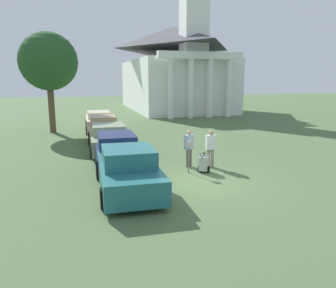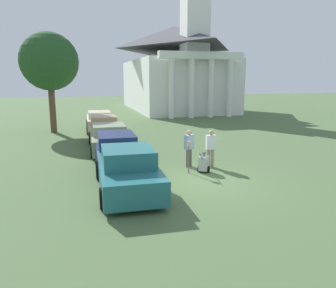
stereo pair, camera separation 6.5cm
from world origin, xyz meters
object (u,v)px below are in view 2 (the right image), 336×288
at_px(parked_car_navy, 116,151).
at_px(parked_car_sage, 109,138).
at_px(church, 175,65).
at_px(equipment_cart, 204,163).
at_px(parked_car_cream, 100,121).
at_px(parking_meter, 189,151).
at_px(parked_car_tan, 104,128).
at_px(person_supervisor, 211,146).
at_px(person_worker, 189,146).
at_px(parked_car_teal, 128,171).

height_order(parked_car_navy, parked_car_sage, parked_car_navy).
distance_m(parked_car_sage, church, 24.19).
height_order(equipment_cart, church, church).
bearing_deg(equipment_cart, parked_car_cream, 140.63).
xyz_separation_m(parked_car_navy, parking_meter, (2.74, -1.82, 0.23)).
bearing_deg(parked_car_tan, person_supervisor, -61.81).
bearing_deg(parked_car_cream, parked_car_sage, -88.29).
relative_size(parked_car_tan, parking_meter, 3.62).
bearing_deg(equipment_cart, church, 110.90).
height_order(parked_car_tan, church, church).
height_order(parked_car_cream, church, church).
relative_size(parked_car_tan, person_worker, 2.94).
bearing_deg(parked_car_cream, person_supervisor, -69.51).
relative_size(parked_car_sage, church, 0.21).
bearing_deg(parking_meter, equipment_cart, -4.80).
bearing_deg(person_supervisor, parking_meter, 32.28).
height_order(parking_meter, person_worker, person_worker).
height_order(parked_car_teal, parked_car_tan, parked_car_teal).
distance_m(person_worker, person_supervisor, 0.95).
height_order(parked_car_navy, parked_car_tan, parked_car_tan).
height_order(parked_car_tan, parked_car_cream, parked_car_tan).
height_order(parked_car_teal, parked_car_navy, parked_car_teal).
relative_size(person_supervisor, church, 0.07).
height_order(parked_car_sage, parking_meter, parked_car_sage).
distance_m(equipment_cart, church, 27.93).
relative_size(parked_car_navy, equipment_cart, 5.32).
xyz_separation_m(parked_car_sage, equipment_cart, (3.39, -5.20, -0.29)).
bearing_deg(person_supervisor, parked_car_navy, -11.06).
xyz_separation_m(person_worker, church, (7.14, 25.64, 4.48)).
relative_size(parked_car_sage, parking_meter, 3.78).
distance_m(parked_car_sage, equipment_cart, 6.22).
bearing_deg(parked_car_tan, parked_car_teal, -88.28).
bearing_deg(equipment_cart, parked_car_sage, 158.39).
height_order(parked_car_sage, person_supervisor, person_supervisor).
height_order(person_supervisor, church, church).
relative_size(parked_car_navy, person_worker, 3.21).
distance_m(parked_car_cream, person_supervisor, 12.35).
relative_size(parked_car_navy, parked_car_sage, 1.05).
distance_m(parked_car_teal, parking_meter, 3.11).
distance_m(parked_car_sage, parked_car_tan, 3.44).
bearing_deg(equipment_cart, parked_car_tan, 146.70).
bearing_deg(parked_car_tan, equipment_cart, -66.86).
xyz_separation_m(parked_car_teal, parked_car_sage, (0.00, 6.59, -0.02)).
bearing_deg(equipment_cart, parked_car_navy, -173.59).
height_order(parked_car_navy, parked_car_cream, parked_car_navy).
height_order(parked_car_sage, parked_car_cream, parked_car_sage).
bearing_deg(person_supervisor, church, -97.75).
relative_size(parked_car_teal, parked_car_navy, 0.90).
xyz_separation_m(parked_car_sage, person_worker, (3.07, -4.24, 0.26)).
height_order(parked_car_teal, person_supervisor, person_supervisor).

